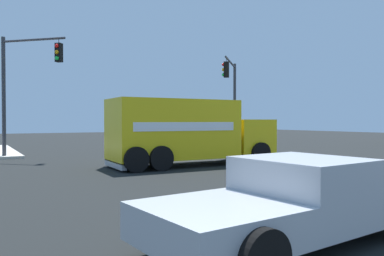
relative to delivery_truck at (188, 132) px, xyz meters
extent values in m
plane|color=black|center=(-0.18, 0.80, -1.51)|extent=(100.00, 100.00, 0.00)
cube|color=yellow|center=(-0.02, -0.70, 0.12)|extent=(2.54, 5.59, 2.56)
cube|color=yellow|center=(0.08, 3.16, -0.31)|extent=(2.45, 1.96, 1.70)
cube|color=black|center=(0.10, 4.02, 0.03)|extent=(2.02, 0.13, 0.88)
cube|color=#B2B2B7|center=(-0.08, -3.36, -1.31)|extent=(2.31, 0.26, 0.21)
cube|color=white|center=(-1.23, -0.67, 0.25)|extent=(0.13, 4.64, 0.36)
cube|color=white|center=(1.19, -0.73, 0.25)|extent=(0.13, 4.64, 0.36)
cylinder|color=black|center=(-1.16, 3.14, -1.01)|extent=(0.30, 1.01, 1.00)
cylinder|color=black|center=(1.32, 3.08, -1.01)|extent=(0.30, 1.01, 1.00)
cylinder|color=black|center=(-1.29, -1.83, -1.01)|extent=(0.30, 1.01, 1.00)
cylinder|color=black|center=(1.19, -1.90, -1.01)|extent=(0.30, 1.01, 1.00)
cylinder|color=black|center=(-1.31, -2.88, -1.01)|extent=(0.30, 1.01, 1.00)
cylinder|color=black|center=(1.17, -2.94, -1.01)|extent=(0.30, 1.01, 1.00)
cylinder|color=#38383D|center=(-7.42, 8.04, 1.52)|extent=(0.20, 0.20, 6.06)
cylinder|color=#38383D|center=(-5.69, 6.42, 4.30)|extent=(3.55, 3.31, 0.12)
cylinder|color=#38383D|center=(-4.21, 5.05, 4.18)|extent=(0.03, 0.03, 0.25)
cube|color=black|center=(-4.21, 5.05, 3.58)|extent=(0.42, 0.42, 0.95)
sphere|color=red|center=(-4.33, 4.92, 3.89)|extent=(0.20, 0.20, 0.20)
sphere|color=#EFA314|center=(-4.33, 4.92, 3.58)|extent=(0.20, 0.20, 0.20)
sphere|color=#19CC4C|center=(-4.33, 4.92, 3.27)|extent=(0.20, 0.20, 0.20)
cylinder|color=#38383D|center=(-7.63, -6.87, 1.77)|extent=(0.20, 0.20, 6.27)
cylinder|color=#38383D|center=(-6.33, -5.57, 4.65)|extent=(2.68, 2.69, 0.12)
cylinder|color=#38383D|center=(-5.28, -4.51, 4.53)|extent=(0.03, 0.03, 0.25)
cube|color=black|center=(-5.28, -4.51, 3.93)|extent=(0.42, 0.42, 0.95)
sphere|color=red|center=(-5.16, -4.64, 4.24)|extent=(0.20, 0.20, 0.20)
sphere|color=#EFA314|center=(-5.16, -4.64, 3.93)|extent=(0.20, 0.20, 0.20)
sphere|color=#19CC4C|center=(-5.16, -4.64, 3.62)|extent=(0.20, 0.20, 0.20)
cube|color=#B7BABF|center=(10.32, -2.11, -0.98)|extent=(2.08, 1.67, 0.50)
cube|color=#B7BABF|center=(10.47, -3.71, -0.68)|extent=(2.09, 1.87, 1.10)
cube|color=black|center=(10.47, -3.71, -0.39)|extent=(1.91, 1.58, 0.48)
cube|color=#B7BABF|center=(10.63, -5.55, -0.95)|extent=(2.12, 2.17, 0.55)
cylinder|color=black|center=(9.33, -2.34, -1.13)|extent=(0.31, 0.78, 0.76)
cylinder|color=black|center=(9.64, -5.76, -1.13)|extent=(0.31, 0.78, 0.76)
camera|label=1|loc=(15.12, -8.54, 0.50)|focal=36.35mm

